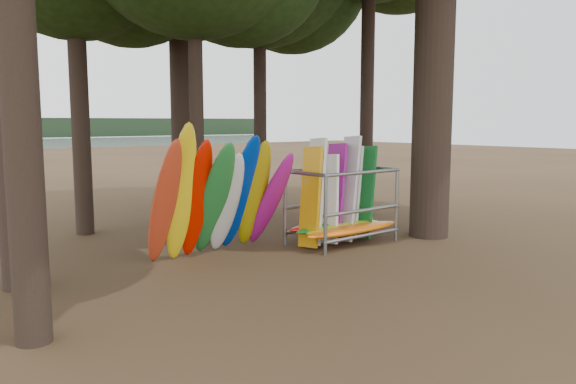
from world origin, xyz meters
TOP-DOWN VIEW (x-y plane):
  - ground at (0.00, 0.00)m, footprint 120.00×120.00m
  - kayak_row at (-1.55, 1.79)m, footprint 3.72×1.87m
  - storage_rack at (1.63, 0.94)m, footprint 3.24×1.50m

SIDE VIEW (x-z plane):
  - ground at x=0.00m, z-range 0.00..0.00m
  - storage_rack at x=1.63m, z-range -0.49..2.34m
  - kayak_row at x=-1.55m, z-range -0.27..3.03m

